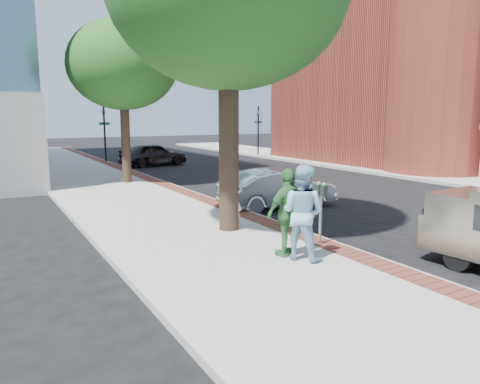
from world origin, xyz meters
TOP-DOWN VIEW (x-y plane):
  - ground at (0.00, 0.00)m, footprint 120.00×120.00m
  - sidewalk at (-1.50, 8.00)m, footprint 5.00×60.00m
  - brick_strip at (0.70, 8.00)m, footprint 0.60×60.00m
  - curb at (1.05, 8.00)m, footprint 0.10×60.00m
  - sidewalk_far at (14.50, 8.00)m, footprint 5.00×60.00m
  - church at (20.98, 13.13)m, footprint 19.00×16.00m
  - signal_near at (0.90, 22.00)m, footprint 0.70×0.15m
  - signal_far at (12.50, 22.00)m, footprint 0.70×0.15m
  - tree_far at (-0.50, 12.00)m, footprint 4.80×4.80m
  - parking_meter at (0.58, -0.42)m, footprint 0.12×0.32m
  - person_gray at (-0.48, 1.92)m, footprint 0.65×0.71m
  - person_officer at (-0.48, -1.13)m, footprint 1.13×1.21m
  - person_green at (-0.59, -0.81)m, footprint 1.14×0.55m
  - sedan_silver at (2.53, 4.27)m, footprint 4.06×1.55m
  - bg_car at (3.22, 19.36)m, footprint 4.41×2.26m

SIDE VIEW (x-z plane):
  - ground at x=0.00m, z-range 0.00..0.00m
  - sidewalk at x=-1.50m, z-range 0.00..0.15m
  - curb at x=1.05m, z-range 0.00..0.15m
  - sidewalk_far at x=14.50m, z-range 0.00..0.15m
  - brick_strip at x=0.70m, z-range 0.15..0.16m
  - sedan_silver at x=2.53m, z-range 0.00..1.32m
  - bg_car at x=3.22m, z-range 0.00..1.44m
  - person_gray at x=-0.48m, z-range 0.15..1.78m
  - person_green at x=-0.59m, z-range 0.15..2.04m
  - person_officer at x=-0.48m, z-range 0.15..2.14m
  - parking_meter at x=0.58m, z-range 0.47..1.94m
  - signal_near at x=0.90m, z-range 0.35..4.15m
  - signal_far at x=12.50m, z-range 0.35..4.15m
  - tree_far at x=-0.50m, z-range 1.73..8.87m
  - church at x=20.98m, z-range -2.94..17.46m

